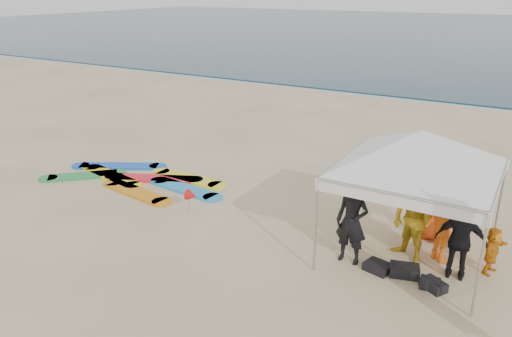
{
  "coord_description": "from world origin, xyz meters",
  "views": [
    {
      "loc": [
        5.98,
        -7.2,
        5.39
      ],
      "look_at": [
        0.24,
        2.6,
        1.2
      ],
      "focal_mm": 35.0,
      "sensor_mm": 36.0,
      "label": 1
    }
  ],
  "objects_px": {
    "person_orange_b": "(438,201)",
    "canopy_tent": "(422,131)",
    "person_yellow": "(412,220)",
    "person_black_b": "(461,241)",
    "person_seated": "(492,251)",
    "person_orange_a": "(446,222)",
    "marker_pennant": "(192,196)",
    "surfboard_spread": "(139,179)",
    "person_black_a": "(352,222)"
  },
  "relations": [
    {
      "from": "person_orange_b",
      "to": "canopy_tent",
      "type": "bearing_deg",
      "value": 53.71
    },
    {
      "from": "person_black_a",
      "to": "marker_pennant",
      "type": "xyz_separation_m",
      "value": [
        -4.18,
        0.16,
        -0.41
      ]
    },
    {
      "from": "person_black_a",
      "to": "person_yellow",
      "type": "height_order",
      "value": "person_yellow"
    },
    {
      "from": "person_yellow",
      "to": "canopy_tent",
      "type": "distance_m",
      "value": 1.85
    },
    {
      "from": "person_orange_a",
      "to": "marker_pennant",
      "type": "distance_m",
      "value": 5.89
    },
    {
      "from": "person_yellow",
      "to": "surfboard_spread",
      "type": "distance_m",
      "value": 8.07
    },
    {
      "from": "surfboard_spread",
      "to": "person_orange_b",
      "type": "bearing_deg",
      "value": 4.74
    },
    {
      "from": "person_black_b",
      "to": "canopy_tent",
      "type": "bearing_deg",
      "value": -22.29
    },
    {
      "from": "person_orange_b",
      "to": "surfboard_spread",
      "type": "xyz_separation_m",
      "value": [
        -8.24,
        -0.68,
        -0.89
      ]
    },
    {
      "from": "person_orange_a",
      "to": "canopy_tent",
      "type": "xyz_separation_m",
      "value": [
        -0.64,
        -0.23,
        1.87
      ]
    },
    {
      "from": "person_orange_b",
      "to": "marker_pennant",
      "type": "distance_m",
      "value": 5.75
    },
    {
      "from": "person_yellow",
      "to": "surfboard_spread",
      "type": "bearing_deg",
      "value": -153.72
    },
    {
      "from": "person_black_a",
      "to": "canopy_tent",
      "type": "height_order",
      "value": "canopy_tent"
    },
    {
      "from": "person_orange_a",
      "to": "surfboard_spread",
      "type": "bearing_deg",
      "value": 39.19
    },
    {
      "from": "person_seated",
      "to": "marker_pennant",
      "type": "bearing_deg",
      "value": 110.92
    },
    {
      "from": "canopy_tent",
      "to": "surfboard_spread",
      "type": "height_order",
      "value": "canopy_tent"
    },
    {
      "from": "person_black_a",
      "to": "person_orange_b",
      "type": "relative_size",
      "value": 0.98
    },
    {
      "from": "person_orange_a",
      "to": "canopy_tent",
      "type": "distance_m",
      "value": 1.99
    },
    {
      "from": "person_orange_b",
      "to": "canopy_tent",
      "type": "relative_size",
      "value": 0.44
    },
    {
      "from": "person_yellow",
      "to": "person_orange_b",
      "type": "relative_size",
      "value": 0.99
    },
    {
      "from": "person_yellow",
      "to": "canopy_tent",
      "type": "height_order",
      "value": "canopy_tent"
    },
    {
      "from": "person_orange_a",
      "to": "person_yellow",
      "type": "bearing_deg",
      "value": 70.19
    },
    {
      "from": "person_orange_a",
      "to": "canopy_tent",
      "type": "relative_size",
      "value": 0.42
    },
    {
      "from": "person_seated",
      "to": "canopy_tent",
      "type": "distance_m",
      "value": 2.76
    },
    {
      "from": "person_black_b",
      "to": "person_orange_b",
      "type": "height_order",
      "value": "person_orange_b"
    },
    {
      "from": "person_orange_a",
      "to": "canopy_tent",
      "type": "height_order",
      "value": "canopy_tent"
    },
    {
      "from": "canopy_tent",
      "to": "person_orange_b",
      "type": "bearing_deg",
      "value": 76.05
    },
    {
      "from": "person_black_a",
      "to": "marker_pennant",
      "type": "distance_m",
      "value": 4.2
    },
    {
      "from": "person_orange_b",
      "to": "person_seated",
      "type": "distance_m",
      "value": 1.64
    },
    {
      "from": "person_seated",
      "to": "person_orange_a",
      "type": "bearing_deg",
      "value": 103.16
    },
    {
      "from": "marker_pennant",
      "to": "surfboard_spread",
      "type": "bearing_deg",
      "value": 159.09
    },
    {
      "from": "person_black_a",
      "to": "person_black_b",
      "type": "relative_size",
      "value": 1.12
    },
    {
      "from": "person_orange_a",
      "to": "marker_pennant",
      "type": "relative_size",
      "value": 2.77
    },
    {
      "from": "person_black_b",
      "to": "surfboard_spread",
      "type": "xyz_separation_m",
      "value": [
        -8.97,
        0.78,
        -0.77
      ]
    },
    {
      "from": "person_yellow",
      "to": "person_black_b",
      "type": "distance_m",
      "value": 1.0
    },
    {
      "from": "marker_pennant",
      "to": "surfboard_spread",
      "type": "height_order",
      "value": "marker_pennant"
    },
    {
      "from": "person_black_a",
      "to": "person_orange_b",
      "type": "height_order",
      "value": "person_orange_b"
    },
    {
      "from": "marker_pennant",
      "to": "surfboard_spread",
      "type": "relative_size",
      "value": 0.12
    },
    {
      "from": "person_black_a",
      "to": "person_black_b",
      "type": "distance_m",
      "value": 2.07
    },
    {
      "from": "surfboard_spread",
      "to": "person_black_a",
      "type": "bearing_deg",
      "value": -9.99
    },
    {
      "from": "person_yellow",
      "to": "person_orange_a",
      "type": "distance_m",
      "value": 0.68
    },
    {
      "from": "person_orange_a",
      "to": "person_seated",
      "type": "relative_size",
      "value": 1.81
    },
    {
      "from": "person_black_b",
      "to": "canopy_tent",
      "type": "distance_m",
      "value": 2.22
    },
    {
      "from": "person_yellow",
      "to": "surfboard_spread",
      "type": "relative_size",
      "value": 0.35
    },
    {
      "from": "person_orange_b",
      "to": "person_black_b",
      "type": "bearing_deg",
      "value": 94.4
    },
    {
      "from": "person_black_b",
      "to": "person_seated",
      "type": "bearing_deg",
      "value": -140.05
    },
    {
      "from": "person_yellow",
      "to": "person_black_b",
      "type": "height_order",
      "value": "person_yellow"
    },
    {
      "from": "marker_pennant",
      "to": "person_orange_a",
      "type": "bearing_deg",
      "value": 8.18
    },
    {
      "from": "person_seated",
      "to": "marker_pennant",
      "type": "relative_size",
      "value": 1.53
    },
    {
      "from": "person_seated",
      "to": "person_black_b",
      "type": "bearing_deg",
      "value": 148.47
    }
  ]
}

